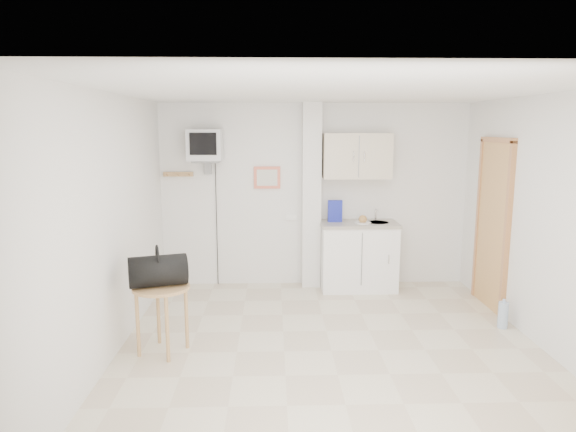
{
  "coord_description": "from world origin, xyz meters",
  "views": [
    {
      "loc": [
        -0.57,
        -4.74,
        2.18
      ],
      "look_at": [
        -0.41,
        0.6,
        1.25
      ],
      "focal_mm": 32.0,
      "sensor_mm": 36.0,
      "label": 1
    }
  ],
  "objects_px": {
    "duffel_bag": "(158,270)",
    "crt_television": "(205,146)",
    "round_table": "(162,297)",
    "water_bottle": "(503,315)"
  },
  "relations": [
    {
      "from": "duffel_bag",
      "to": "crt_television",
      "type": "bearing_deg",
      "value": 66.37
    },
    {
      "from": "crt_television",
      "to": "round_table",
      "type": "bearing_deg",
      "value": -95.72
    },
    {
      "from": "crt_television",
      "to": "water_bottle",
      "type": "height_order",
      "value": "crt_television"
    },
    {
      "from": "round_table",
      "to": "water_bottle",
      "type": "xyz_separation_m",
      "value": [
        3.6,
        0.51,
        -0.42
      ]
    },
    {
      "from": "round_table",
      "to": "duffel_bag",
      "type": "distance_m",
      "value": 0.26
    },
    {
      "from": "duffel_bag",
      "to": "water_bottle",
      "type": "xyz_separation_m",
      "value": [
        3.62,
        0.51,
        -0.68
      ]
    },
    {
      "from": "crt_television",
      "to": "water_bottle",
      "type": "distance_m",
      "value": 4.12
    },
    {
      "from": "crt_television",
      "to": "water_bottle",
      "type": "xyz_separation_m",
      "value": [
        3.4,
        -1.48,
        -1.79
      ]
    },
    {
      "from": "crt_television",
      "to": "duffel_bag",
      "type": "bearing_deg",
      "value": -96.41
    },
    {
      "from": "round_table",
      "to": "water_bottle",
      "type": "distance_m",
      "value": 3.66
    }
  ]
}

